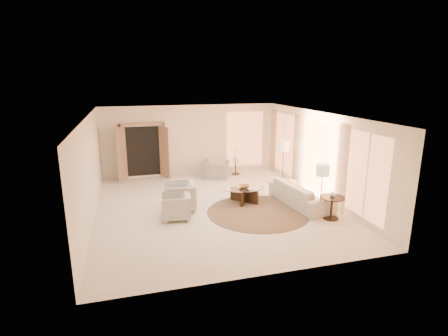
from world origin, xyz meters
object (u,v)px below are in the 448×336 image
object	(u,v)px
armchair_left	(180,195)
end_vase	(333,194)
floor_lamp_far	(323,173)
floor_lamp_near	(284,148)
sofa	(301,194)
end_table	(332,204)
accent_chair	(216,167)
side_vase	(236,159)
side_table	(236,166)
bowl	(244,187)
armchair_right	(176,205)
coffee_table	(244,193)

from	to	relation	value
armchair_left	end_vase	world-z (taller)	armchair_left
end_vase	floor_lamp_far	bearing A→B (deg)	131.58
floor_lamp_near	end_vase	world-z (taller)	floor_lamp_near
sofa	end_table	world-z (taller)	sofa
accent_chair	side_vase	world-z (taller)	accent_chair
accent_chair	side_table	bearing A→B (deg)	-140.56
end_vase	sofa	bearing A→B (deg)	102.76
bowl	side_vase	size ratio (longest dim) A/B	1.41
sofa	side_table	distance (m)	4.03
accent_chair	side_vase	bearing A→B (deg)	-140.56
floor_lamp_far	side_vase	bearing A→B (deg)	100.95
side_table	bowl	distance (m)	3.33
floor_lamp_far	side_vase	xyz separation A→B (m)	(-0.96, 4.95, -0.64)
armchair_left	armchair_right	world-z (taller)	armchair_left
sofa	accent_chair	size ratio (longest dim) A/B	2.33
sofa	armchair_left	size ratio (longest dim) A/B	2.56
armchair_right	end_table	world-z (taller)	armchair_right
end_table	bowl	size ratio (longest dim) A/B	2.04
sofa	bowl	xyz separation A→B (m)	(-1.62, 0.69, 0.17)
armchair_right	end_table	distance (m)	4.34
side_vase	armchair_right	bearing A→B (deg)	-126.78
bowl	end_table	bearing A→B (deg)	-45.59
end_vase	coffee_table	bearing A→B (deg)	134.41
armchair_right	floor_lamp_far	bearing A→B (deg)	83.29
armchair_left	bowl	distance (m)	2.05
armchair_left	side_vase	size ratio (longest dim) A/B	3.89
bowl	floor_lamp_far	bearing A→B (deg)	-45.22
side_table	sofa	bearing A→B (deg)	-77.32
floor_lamp_far	side_vase	size ratio (longest dim) A/B	6.40
armchair_right	side_vase	bearing A→B (deg)	149.84
side_table	floor_lamp_far	xyz separation A→B (m)	(0.96, -4.95, 0.97)
accent_chair	floor_lamp_near	size ratio (longest dim) A/B	0.61
end_table	end_vase	xyz separation A→B (m)	(0.00, 0.00, 0.28)
floor_lamp_far	bowl	xyz separation A→B (m)	(-1.69, 1.71, -0.78)
armchair_right	bowl	size ratio (longest dim) A/B	2.38
armchair_right	bowl	xyz separation A→B (m)	(2.27, 0.77, 0.11)
floor_lamp_near	floor_lamp_far	size ratio (longest dim) A/B	1.09
bowl	end_vase	world-z (taller)	end_vase
accent_chair	floor_lamp_far	size ratio (longest dim) A/B	0.67
accent_chair	coffee_table	bearing A→B (deg)	115.32
accent_chair	armchair_right	bearing A→B (deg)	82.68
armchair_left	coffee_table	xyz separation A→B (m)	(2.05, 0.09, -0.17)
coffee_table	end_table	world-z (taller)	end_table
armchair_right	floor_lamp_near	size ratio (longest dim) A/B	0.48
coffee_table	floor_lamp_near	world-z (taller)	floor_lamp_near
accent_chair	floor_lamp_far	world-z (taller)	floor_lamp_far
sofa	armchair_right	distance (m)	3.89
armchair_left	end_vase	size ratio (longest dim) A/B	5.38
end_table	floor_lamp_near	world-z (taller)	floor_lamp_near
floor_lamp_near	end_vase	bearing A→B (deg)	-90.00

